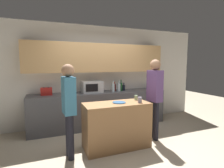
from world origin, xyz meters
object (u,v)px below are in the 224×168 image
(bottle_1, at_px, (114,87))
(person_center, at_px, (155,92))
(potted_plant, at_px, (150,82))
(plate_on_island, at_px, (119,102))
(toaster, at_px, (46,91))
(cup_1, at_px, (140,100))
(bottle_3, at_px, (121,87))
(bottle_0, at_px, (113,88))
(bottle_4, at_px, (124,88))
(cup_0, at_px, (136,98))
(bottle_2, at_px, (119,87))
(microwave, at_px, (92,87))
(person_left, at_px, (69,103))

(bottle_1, relative_size, person_center, 0.15)
(potted_plant, xyz_separation_m, plate_on_island, (-1.58, -1.31, -0.21))
(potted_plant, distance_m, bottle_1, 1.14)
(toaster, distance_m, cup_1, 2.25)
(bottle_1, xyz_separation_m, bottle_3, (0.18, -0.05, 0.02))
(bottle_0, bearing_deg, bottle_4, 18.93)
(potted_plant, xyz_separation_m, cup_0, (-1.14, -1.19, -0.17))
(potted_plant, bearing_deg, bottle_4, 179.92)
(bottle_3, bearing_deg, bottle_2, -149.51)
(plate_on_island, distance_m, cup_1, 0.41)
(microwave, xyz_separation_m, bottle_0, (0.55, -0.12, -0.03))
(toaster, height_order, person_center, person_center)
(bottle_2, relative_size, bottle_3, 0.96)
(bottle_1, height_order, bottle_2, bottle_2)
(bottle_2, bearing_deg, bottle_3, 30.49)
(bottle_0, bearing_deg, cup_0, -84.61)
(potted_plant, xyz_separation_m, bottle_0, (-1.24, -0.13, -0.08))
(toaster, relative_size, bottle_2, 0.87)
(bottle_3, xyz_separation_m, bottle_4, (0.09, 0.02, -0.03))
(bottle_4, height_order, plate_on_island, bottle_4)
(bottle_0, bearing_deg, cup_1, -88.27)
(potted_plant, relative_size, person_left, 0.24)
(microwave, bearing_deg, bottle_4, 0.18)
(bottle_1, bearing_deg, microwave, -177.23)
(bottle_4, xyz_separation_m, cup_1, (-0.33, -1.46, -0.05))
(potted_plant, height_order, person_center, person_center)
(cup_0, height_order, person_left, person_left)
(bottle_1, height_order, bottle_4, bottle_1)
(bottle_4, bearing_deg, bottle_3, -169.00)
(microwave, bearing_deg, cup_1, -67.83)
(bottle_1, bearing_deg, bottle_2, -46.17)
(potted_plant, distance_m, bottle_0, 1.25)
(potted_plant, distance_m, plate_on_island, 2.06)
(toaster, xyz_separation_m, potted_plant, (2.91, 0.00, 0.11))
(bottle_0, bearing_deg, bottle_2, 17.13)
(bottle_3, bearing_deg, microwave, 178.92)
(person_left, bearing_deg, bottle_2, 126.61)
(bottle_0, distance_m, bottle_4, 0.39)
(plate_on_island, height_order, cup_0, cup_0)
(microwave, relative_size, potted_plant, 1.32)
(microwave, distance_m, bottle_1, 0.65)
(plate_on_island, bearing_deg, toaster, 135.44)
(bottle_1, relative_size, bottle_4, 1.16)
(cup_1, height_order, person_center, person_center)
(bottle_1, xyz_separation_m, person_left, (-1.42, -1.42, -0.03))
(bottle_3, bearing_deg, plate_on_island, -115.55)
(bottle_0, bearing_deg, bottle_1, 57.78)
(cup_0, distance_m, cup_1, 0.27)
(bottle_0, distance_m, bottle_2, 0.20)
(microwave, relative_size, person_left, 0.31)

